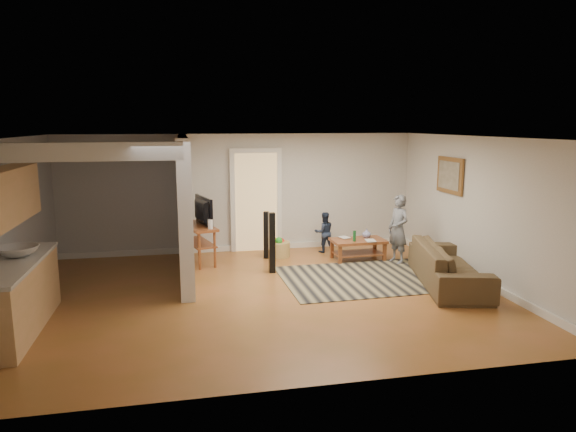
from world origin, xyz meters
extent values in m
plane|color=brown|center=(0.00, 0.00, 0.00)|extent=(7.50, 7.50, 0.00)
cube|color=beige|center=(0.00, 3.00, 1.25)|extent=(7.50, 0.04, 2.50)
cube|color=beige|center=(-3.75, 0.00, 1.25)|extent=(0.04, 6.00, 2.50)
cube|color=beige|center=(3.75, 0.00, 1.25)|extent=(0.04, 6.00, 2.50)
cube|color=white|center=(0.00, 0.00, 2.50)|extent=(7.50, 6.00, 0.04)
cube|color=beige|center=(-1.20, 1.45, 1.25)|extent=(0.15, 3.10, 2.50)
cube|color=white|center=(-1.20, -0.10, 1.25)|extent=(0.22, 0.10, 2.50)
cube|color=white|center=(0.00, 2.97, 0.06)|extent=(7.50, 0.04, 0.12)
cube|color=white|center=(3.72, 0.00, 0.06)|extent=(0.04, 6.00, 0.12)
cube|color=#D8B272|center=(0.30, 2.94, 1.05)|extent=(0.90, 0.06, 2.10)
cube|color=tan|center=(-3.43, -0.80, 0.45)|extent=(0.60, 2.20, 0.90)
cube|color=beige|center=(-3.43, -0.80, 0.92)|extent=(0.64, 2.24, 0.05)
cube|color=tan|center=(-3.45, -0.80, 1.80)|extent=(0.35, 2.00, 0.70)
imported|color=silver|center=(-3.43, -0.50, 0.94)|extent=(0.54, 0.54, 0.19)
cube|color=black|center=(-1.11, 0.80, 1.85)|extent=(0.03, 0.40, 0.34)
cube|color=black|center=(-1.11, 1.30, 1.85)|extent=(0.03, 0.40, 0.34)
cube|color=black|center=(-1.11, 1.80, 1.85)|extent=(0.03, 0.40, 0.34)
cube|color=brown|center=(3.71, 1.00, 1.75)|extent=(0.04, 0.90, 0.68)
cube|color=black|center=(1.87, 0.50, 0.01)|extent=(2.92, 2.17, 0.01)
imported|color=#453922|center=(3.16, -0.11, 0.00)|extent=(1.45, 2.48, 0.68)
cube|color=brown|center=(2.19, 1.75, 0.39)|extent=(1.08, 0.65, 0.05)
cube|color=silver|center=(2.19, 1.75, 0.39)|extent=(0.67, 0.39, 0.02)
cube|color=brown|center=(2.19, 1.75, 0.13)|extent=(0.99, 0.56, 0.03)
cube|color=brown|center=(1.73, 1.49, 0.19)|extent=(0.06, 0.06, 0.39)
cube|color=brown|center=(2.67, 1.52, 0.19)|extent=(0.06, 0.06, 0.39)
cube|color=brown|center=(1.72, 1.98, 0.19)|extent=(0.06, 0.06, 0.39)
cube|color=brown|center=(2.65, 2.01, 0.19)|extent=(0.06, 0.06, 0.39)
imported|color=navy|center=(2.41, 1.86, 0.42)|extent=(0.18, 0.18, 0.19)
cylinder|color=#125022|center=(2.06, 1.61, 0.52)|extent=(0.06, 0.06, 0.21)
imported|color=#998C4C|center=(1.88, 1.90, 0.42)|extent=(0.24, 0.28, 0.02)
imported|color=#66594C|center=(2.29, 1.58, 0.42)|extent=(0.22, 0.28, 0.02)
cube|color=brown|center=(-0.95, 2.20, 0.73)|extent=(0.74, 1.27, 0.05)
cube|color=brown|center=(-0.95, 2.20, 0.40)|extent=(0.67, 1.16, 0.03)
cylinder|color=brown|center=(-0.96, 1.66, 0.37)|extent=(0.05, 0.05, 0.74)
cylinder|color=brown|center=(-1.23, 2.66, 0.37)|extent=(0.05, 0.05, 0.74)
cylinder|color=brown|center=(-0.67, 1.74, 0.37)|extent=(0.05, 0.05, 0.74)
cylinder|color=brown|center=(-0.94, 2.74, 0.37)|extent=(0.05, 0.05, 0.74)
imported|color=black|center=(-0.93, 2.21, 0.75)|extent=(0.37, 0.96, 0.55)
cylinder|color=white|center=(-0.74, 1.79, 0.84)|extent=(0.10, 0.10, 0.18)
cube|color=black|center=(0.34, 1.20, 0.56)|extent=(0.11, 0.11, 1.12)
cube|color=black|center=(0.40, 2.22, 0.48)|extent=(0.13, 0.13, 0.97)
cylinder|color=#A38846|center=(0.66, 2.30, 0.16)|extent=(0.48, 0.48, 0.31)
sphere|color=red|center=(0.72, 2.34, 0.31)|extent=(0.15, 0.15, 0.15)
sphere|color=gold|center=(0.59, 2.32, 0.33)|extent=(0.15, 0.15, 0.15)
sphere|color=green|center=(0.66, 2.24, 0.35)|extent=(0.15, 0.15, 0.15)
imported|color=slate|center=(2.88, 1.37, 0.00)|extent=(0.46, 0.57, 1.35)
imported|color=#1F2B42|center=(1.69, 2.48, 0.00)|extent=(0.43, 0.34, 0.86)
camera|label=1|loc=(-1.22, -7.81, 2.71)|focal=32.00mm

